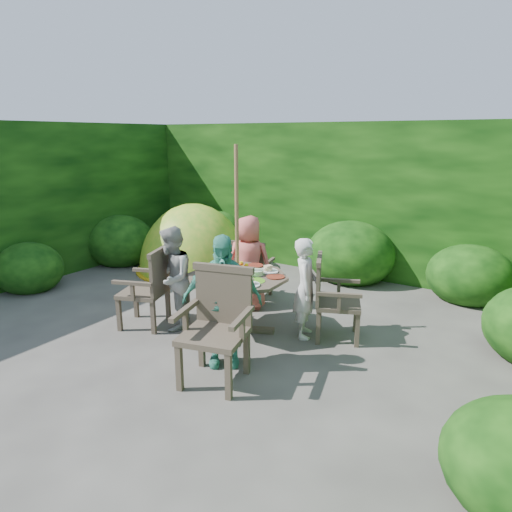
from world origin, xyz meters
The scene contains 13 objects.
ground centered at (0.00, 0.00, 0.00)m, with size 60.00×60.00×0.00m, color #44413C.
hedge_enclosure centered at (0.00, 1.33, 1.25)m, with size 9.00×9.00×2.50m.
patio_table centered at (0.26, 0.65, 0.59)m, with size 1.60×1.60×0.84m.
parasol_pole centered at (0.26, 0.64, 1.10)m, with size 0.04×0.04×2.20m, color brown.
garden_chair_right centered at (1.26, 1.10, 0.50)m, with size 0.67×0.71×0.93m.
garden_chair_left centered at (-0.74, 0.19, 0.51)m, with size 0.67×0.71×0.95m.
garden_chair_back centered at (-0.21, 1.65, 0.45)m, with size 0.59×0.55×0.85m.
garden_chair_front centered at (0.72, -0.34, 0.56)m, with size 0.75×0.70×1.05m.
child_right centered at (0.99, 0.97, 0.59)m, with size 0.43×0.28×1.18m, color silver.
child_left centered at (-0.47, 0.32, 0.63)m, with size 0.61×0.48×1.26m, color #9B9B96.
child_back centered at (-0.07, 1.37, 0.64)m, with size 0.62×0.41×1.27m, color #D56058.
child_front centered at (0.59, -0.08, 0.68)m, with size 0.80×0.33×1.37m, color teal.
dome_tent centered at (-1.93, 2.39, 0.00)m, with size 2.02×2.02×2.31m.
Camera 1 is at (3.22, -3.51, 2.30)m, focal length 32.00 mm.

